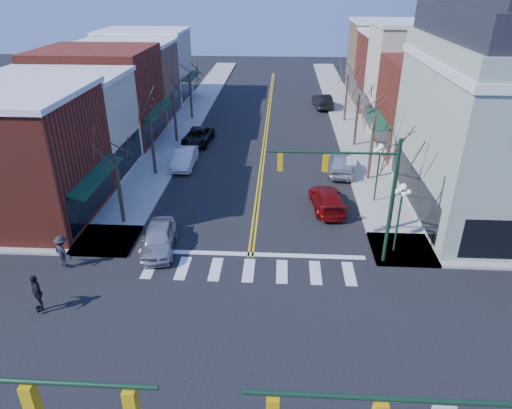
% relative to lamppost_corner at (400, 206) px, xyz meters
% --- Properties ---
extents(ground, '(160.00, 160.00, 0.00)m').
position_rel_lamppost_corner_xyz_m(ground, '(-8.20, -8.50, -2.96)').
color(ground, black).
rests_on(ground, ground).
extents(sidewalk_left, '(3.50, 70.00, 0.15)m').
position_rel_lamppost_corner_xyz_m(sidewalk_left, '(-16.95, 11.50, -2.89)').
color(sidewalk_left, '#9E9B93').
rests_on(sidewalk_left, ground).
extents(sidewalk_right, '(3.50, 70.00, 0.15)m').
position_rel_lamppost_corner_xyz_m(sidewalk_right, '(0.55, 11.50, -2.89)').
color(sidewalk_right, '#9E9B93').
rests_on(sidewalk_right, ground).
extents(bldg_left_brick_a, '(10.00, 8.50, 8.00)m').
position_rel_lamppost_corner_xyz_m(bldg_left_brick_a, '(-23.70, 3.25, 1.04)').
color(bldg_left_brick_a, maroon).
rests_on(bldg_left_brick_a, ground).
extents(bldg_left_stucco_a, '(10.00, 7.00, 7.50)m').
position_rel_lamppost_corner_xyz_m(bldg_left_stucco_a, '(-23.70, 11.00, 0.79)').
color(bldg_left_stucco_a, beige).
rests_on(bldg_left_stucco_a, ground).
extents(bldg_left_brick_b, '(10.00, 9.00, 8.50)m').
position_rel_lamppost_corner_xyz_m(bldg_left_brick_b, '(-23.70, 19.00, 1.29)').
color(bldg_left_brick_b, maroon).
rests_on(bldg_left_brick_b, ground).
extents(bldg_left_tan, '(10.00, 7.50, 7.80)m').
position_rel_lamppost_corner_xyz_m(bldg_left_tan, '(-23.70, 27.25, 0.94)').
color(bldg_left_tan, '#886B4B').
rests_on(bldg_left_tan, ground).
extents(bldg_left_stucco_b, '(10.00, 8.00, 8.20)m').
position_rel_lamppost_corner_xyz_m(bldg_left_stucco_b, '(-23.70, 35.00, 1.14)').
color(bldg_left_stucco_b, beige).
rests_on(bldg_left_stucco_b, ground).
extents(bldg_right_brick_a, '(10.00, 8.50, 8.00)m').
position_rel_lamppost_corner_xyz_m(bldg_right_brick_a, '(7.30, 17.25, 1.04)').
color(bldg_right_brick_a, maroon).
rests_on(bldg_right_brick_a, ground).
extents(bldg_right_stucco, '(10.00, 7.00, 10.00)m').
position_rel_lamppost_corner_xyz_m(bldg_right_stucco, '(7.30, 25.00, 2.04)').
color(bldg_right_stucco, beige).
rests_on(bldg_right_stucco, ground).
extents(bldg_right_brick_b, '(10.00, 8.00, 8.50)m').
position_rel_lamppost_corner_xyz_m(bldg_right_brick_b, '(7.30, 32.50, 1.29)').
color(bldg_right_brick_b, maroon).
rests_on(bldg_right_brick_b, ground).
extents(bldg_right_tan, '(10.00, 8.00, 9.00)m').
position_rel_lamppost_corner_xyz_m(bldg_right_tan, '(7.30, 40.50, 1.54)').
color(bldg_right_tan, '#886B4B').
rests_on(bldg_right_tan, ground).
extents(traffic_mast_far_right, '(6.60, 0.28, 7.20)m').
position_rel_lamppost_corner_xyz_m(traffic_mast_far_right, '(-2.65, -1.10, 1.75)').
color(traffic_mast_far_right, '#14331E').
rests_on(traffic_mast_far_right, ground).
extents(lamppost_corner, '(0.36, 0.36, 4.33)m').
position_rel_lamppost_corner_xyz_m(lamppost_corner, '(0.00, 0.00, 0.00)').
color(lamppost_corner, '#14331E').
rests_on(lamppost_corner, ground).
extents(lamppost_midblock, '(0.36, 0.36, 4.33)m').
position_rel_lamppost_corner_xyz_m(lamppost_midblock, '(0.00, 6.50, 0.00)').
color(lamppost_midblock, '#14331E').
rests_on(lamppost_midblock, ground).
extents(tree_left_a, '(0.24, 0.24, 4.76)m').
position_rel_lamppost_corner_xyz_m(tree_left_a, '(-16.60, 2.50, -0.58)').
color(tree_left_a, '#382B21').
rests_on(tree_left_a, ground).
extents(tree_left_b, '(0.24, 0.24, 5.04)m').
position_rel_lamppost_corner_xyz_m(tree_left_b, '(-16.60, 10.50, -0.44)').
color(tree_left_b, '#382B21').
rests_on(tree_left_b, ground).
extents(tree_left_c, '(0.24, 0.24, 4.55)m').
position_rel_lamppost_corner_xyz_m(tree_left_c, '(-16.60, 18.50, -0.69)').
color(tree_left_c, '#382B21').
rests_on(tree_left_c, ground).
extents(tree_left_d, '(0.24, 0.24, 4.90)m').
position_rel_lamppost_corner_xyz_m(tree_left_d, '(-16.60, 26.50, -0.51)').
color(tree_left_d, '#382B21').
rests_on(tree_left_d, ground).
extents(tree_right_a, '(0.24, 0.24, 4.62)m').
position_rel_lamppost_corner_xyz_m(tree_right_a, '(0.20, 2.50, -0.65)').
color(tree_right_a, '#382B21').
rests_on(tree_right_a, ground).
extents(tree_right_b, '(0.24, 0.24, 5.18)m').
position_rel_lamppost_corner_xyz_m(tree_right_b, '(0.20, 10.50, -0.37)').
color(tree_right_b, '#382B21').
rests_on(tree_right_b, ground).
extents(tree_right_c, '(0.24, 0.24, 4.83)m').
position_rel_lamppost_corner_xyz_m(tree_right_c, '(0.20, 18.50, -0.55)').
color(tree_right_c, '#382B21').
rests_on(tree_right_c, ground).
extents(tree_right_d, '(0.24, 0.24, 4.97)m').
position_rel_lamppost_corner_xyz_m(tree_right_d, '(0.20, 26.50, -0.48)').
color(tree_right_d, '#382B21').
rests_on(tree_right_d, ground).
extents(car_left_near, '(2.31, 4.60, 1.50)m').
position_rel_lamppost_corner_xyz_m(car_left_near, '(-13.52, -0.50, -2.21)').
color(car_left_near, '#AEAEB3').
rests_on(car_left_near, ground).
extents(car_left_mid, '(1.62, 4.57, 1.50)m').
position_rel_lamppost_corner_xyz_m(car_left_mid, '(-14.60, 12.43, -2.21)').
color(car_left_mid, silver).
rests_on(car_left_mid, ground).
extents(car_left_far, '(2.70, 5.20, 1.40)m').
position_rel_lamppost_corner_xyz_m(car_left_far, '(-14.50, 18.33, -2.26)').
color(car_left_far, black).
rests_on(car_left_far, ground).
extents(car_right_near, '(2.47, 5.07, 1.42)m').
position_rel_lamppost_corner_xyz_m(car_right_near, '(-3.40, 5.34, -2.25)').
color(car_right_near, maroon).
rests_on(car_right_near, ground).
extents(car_right_mid, '(2.36, 5.17, 1.72)m').
position_rel_lamppost_corner_xyz_m(car_right_mid, '(-1.80, 11.89, -2.10)').
color(car_right_mid, silver).
rests_on(car_right_mid, ground).
extents(car_right_far, '(2.33, 5.22, 1.66)m').
position_rel_lamppost_corner_xyz_m(car_right_far, '(-1.80, 32.24, -2.13)').
color(car_right_far, black).
rests_on(car_right_far, ground).
extents(pedestrian_dark_a, '(1.05, 1.17, 1.91)m').
position_rel_lamppost_corner_xyz_m(pedestrian_dark_a, '(-17.78, -6.23, -1.86)').
color(pedestrian_dark_a, black).
rests_on(pedestrian_dark_a, sidewalk_left).
extents(pedestrian_dark_b, '(1.34, 1.14, 1.80)m').
position_rel_lamppost_corner_xyz_m(pedestrian_dark_b, '(-18.20, -2.60, -1.91)').
color(pedestrian_dark_b, black).
rests_on(pedestrian_dark_b, sidewalk_left).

